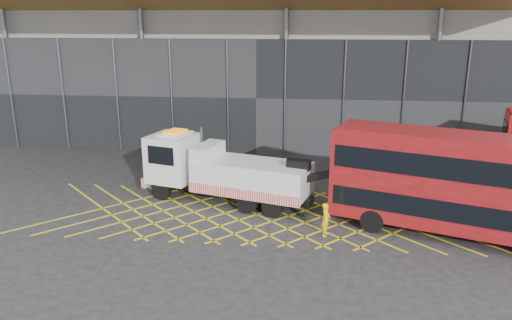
# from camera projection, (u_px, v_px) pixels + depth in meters

# --- Properties ---
(ground_plane) EXTENTS (120.00, 120.00, 0.00)m
(ground_plane) POSITION_uv_depth(u_px,v_px,m) (194.00, 212.00, 25.23)
(ground_plane) COLOR #252528
(road_markings) EXTENTS (23.16, 7.16, 0.01)m
(road_markings) POSITION_uv_depth(u_px,v_px,m) (257.00, 214.00, 24.91)
(road_markings) COLOR yellow
(road_markings) RESTS_ON ground_plane
(construction_building) EXTENTS (55.00, 23.97, 18.00)m
(construction_building) POSITION_uv_depth(u_px,v_px,m) (264.00, 23.00, 40.09)
(construction_building) COLOR gray
(construction_building) RESTS_ON ground_plane
(recovery_truck) EXTENTS (10.50, 5.00, 3.68)m
(recovery_truck) POSITION_uv_depth(u_px,v_px,m) (221.00, 170.00, 26.31)
(recovery_truck) COLOR black
(recovery_truck) RESTS_ON ground_plane
(bus_towed) EXTENTS (11.65, 6.45, 4.67)m
(bus_towed) POSITION_uv_depth(u_px,v_px,m) (465.00, 182.00, 21.70)
(bus_towed) COLOR maroon
(bus_towed) RESTS_ON ground_plane
(worker) EXTENTS (0.51, 0.64, 1.53)m
(worker) POSITION_uv_depth(u_px,v_px,m) (326.00, 220.00, 22.36)
(worker) COLOR yellow
(worker) RESTS_ON ground_plane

